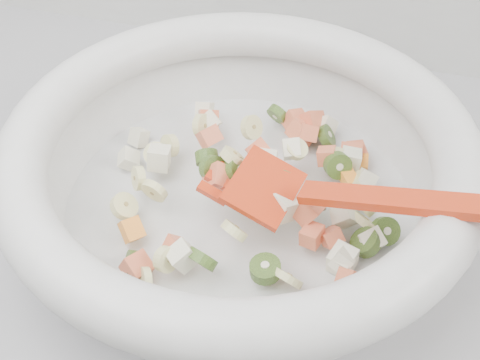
# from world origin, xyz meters

# --- Properties ---
(mixing_bowl) EXTENTS (0.50, 0.44, 0.15)m
(mixing_bowl) POSITION_xyz_m (-0.10, 1.41, 0.97)
(mixing_bowl) COLOR silver
(mixing_bowl) RESTS_ON counter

